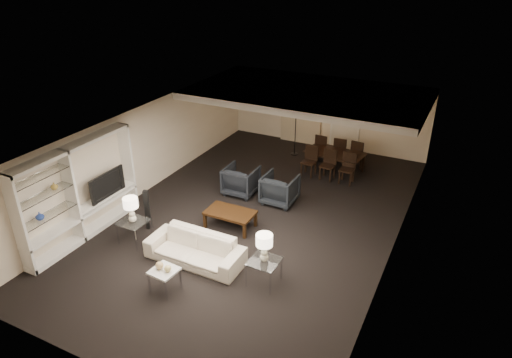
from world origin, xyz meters
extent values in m
plane|color=black|center=(0.00, 0.00, 0.00)|extent=(11.00, 11.00, 0.00)
cube|color=silver|center=(0.00, 0.00, 2.50)|extent=(7.00, 11.00, 0.02)
cube|color=beige|center=(0.00, 5.50, 1.25)|extent=(7.00, 0.02, 2.50)
cube|color=beige|center=(0.00, -5.50, 1.25)|extent=(7.00, 0.02, 2.50)
cube|color=beige|center=(-3.50, 0.00, 1.25)|extent=(0.02, 11.00, 2.50)
cube|color=beige|center=(3.50, 0.00, 1.25)|extent=(0.02, 11.00, 2.50)
cube|color=silver|center=(0.00, 3.50, 2.40)|extent=(7.00, 4.00, 0.20)
cube|color=beige|center=(-0.90, 5.42, 1.20)|extent=(1.50, 0.12, 2.40)
cube|color=silver|center=(0.70, 5.47, 1.05)|extent=(0.90, 0.05, 2.10)
cube|color=#142D38|center=(2.10, 5.46, 1.55)|extent=(0.95, 0.04, 0.65)
cylinder|color=#D8591E|center=(0.30, 3.50, 1.92)|extent=(0.52, 0.52, 0.24)
imported|color=beige|center=(-0.36, -2.32, 0.32)|extent=(2.21, 0.87, 0.65)
imported|color=black|center=(-0.96, 0.98, 0.41)|extent=(0.90, 0.92, 0.82)
imported|color=black|center=(0.24, 0.98, 0.41)|extent=(0.89, 0.91, 0.82)
sphere|color=tan|center=(-0.46, -3.42, 0.59)|extent=(0.16, 0.16, 0.16)
sphere|color=#DBC574|center=(-0.26, -3.42, 0.58)|extent=(0.14, 0.14, 0.14)
imported|color=black|center=(-3.28, -1.86, 1.07)|extent=(1.12, 0.15, 0.65)
imported|color=#233D98|center=(-3.31, -3.75, 1.15)|extent=(0.18, 0.18, 0.19)
imported|color=#B5933C|center=(-3.31, -3.24, 1.64)|extent=(0.16, 0.16, 0.16)
cube|color=black|center=(-2.14, -1.69, 0.53)|extent=(0.15, 0.15, 1.06)
imported|color=black|center=(0.95, 3.59, 0.31)|extent=(1.89, 1.22, 0.62)
camera|label=1|loc=(4.57, -9.18, 6.21)|focal=32.00mm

